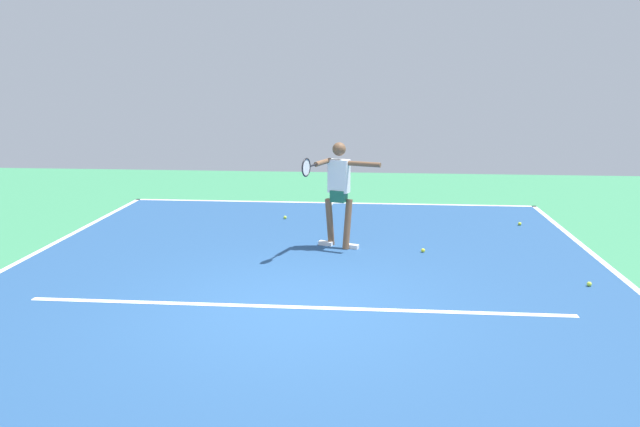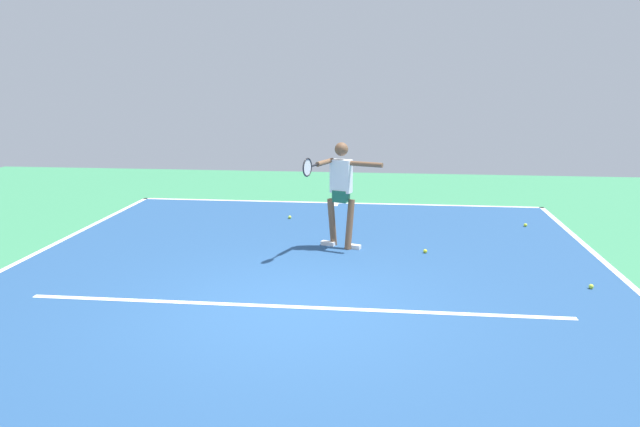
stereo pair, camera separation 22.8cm
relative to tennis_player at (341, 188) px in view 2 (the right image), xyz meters
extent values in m
plane|color=#388456|center=(0.38, 2.84, -1.03)|extent=(22.23, 22.23, 0.00)
cube|color=navy|center=(0.38, 2.84, -1.03)|extent=(9.20, 13.18, 0.00)
cube|color=white|center=(0.38, -3.70, -1.03)|extent=(9.20, 0.10, 0.01)
cube|color=white|center=(0.38, 2.79, -1.03)|extent=(6.90, 0.10, 0.01)
cube|color=white|center=(0.38, -3.50, -1.03)|extent=(0.10, 0.30, 0.01)
cylinder|color=brown|center=(-0.16, 0.02, -0.62)|extent=(0.19, 0.28, 0.84)
cube|color=white|center=(-0.23, 0.04, -1.00)|extent=(0.26, 0.17, 0.07)
cylinder|color=brown|center=(0.15, -0.09, -0.62)|extent=(0.19, 0.28, 0.84)
cube|color=white|center=(0.22, -0.11, -1.00)|extent=(0.26, 0.17, 0.07)
cube|color=#1E664C|center=(-0.01, -0.04, -0.15)|extent=(0.30, 0.27, 0.20)
cube|color=white|center=(-0.01, -0.04, 0.19)|extent=(0.38, 0.28, 0.55)
sphere|color=brown|center=(-0.01, -0.04, 0.63)|extent=(0.22, 0.22, 0.22)
cylinder|color=brown|center=(-0.43, 0.11, 0.41)|extent=(0.55, 0.26, 0.08)
cylinder|color=brown|center=(0.25, 0.17, 0.44)|extent=(0.26, 0.55, 0.08)
cylinder|color=black|center=(0.37, 0.53, 0.44)|extent=(0.10, 0.22, 0.03)
torus|color=black|center=(0.45, 0.76, 0.44)|extent=(0.12, 0.29, 0.29)
cylinder|color=silver|center=(0.45, 0.76, 0.44)|extent=(0.09, 0.24, 0.25)
sphere|color=yellow|center=(-1.41, 0.18, -1.00)|extent=(0.07, 0.07, 0.07)
sphere|color=#C6E53D|center=(1.19, -2.01, -1.00)|extent=(0.07, 0.07, 0.07)
sphere|color=#CCE033|center=(-3.44, -1.86, -1.00)|extent=(0.07, 0.07, 0.07)
sphere|color=#C6E53D|center=(-3.57, 1.67, -1.00)|extent=(0.07, 0.07, 0.07)
camera|label=1|loc=(-0.55, 9.95, 1.80)|focal=34.26mm
camera|label=2|loc=(-0.77, 9.93, 1.80)|focal=34.26mm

